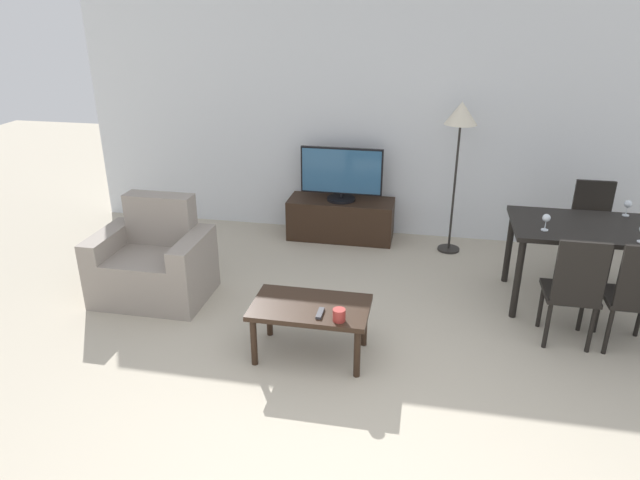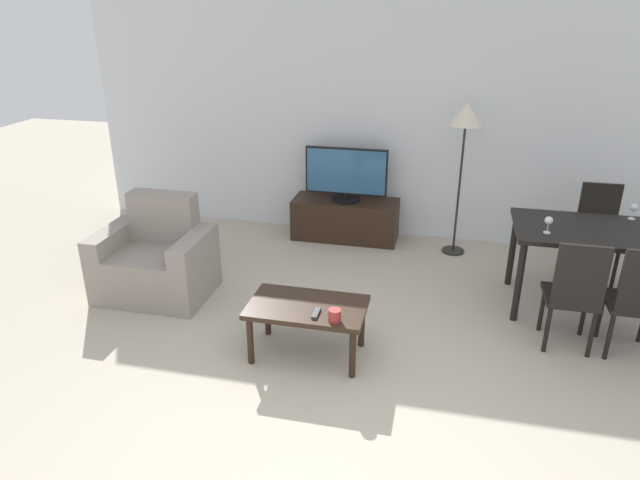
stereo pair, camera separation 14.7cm
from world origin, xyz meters
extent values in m
plane|color=#B2A893|center=(0.00, 0.00, 0.00)|extent=(18.00, 18.00, 0.00)
cube|color=silver|center=(0.00, 3.82, 1.35)|extent=(7.23, 0.06, 2.70)
cube|color=gray|center=(-2.00, 1.77, 0.22)|extent=(0.64, 0.73, 0.45)
cube|color=gray|center=(-2.00, 2.03, 0.68)|extent=(0.64, 0.20, 0.47)
cube|color=gray|center=(-2.41, 1.77, 0.31)|extent=(0.18, 0.73, 0.63)
cube|color=gray|center=(-1.59, 1.77, 0.31)|extent=(0.18, 0.73, 0.63)
cube|color=black|center=(-0.53, 3.52, 0.23)|extent=(1.20, 0.45, 0.46)
cylinder|color=black|center=(-0.53, 3.52, 0.48)|extent=(0.32, 0.32, 0.03)
cylinder|color=black|center=(-0.53, 3.52, 0.52)|extent=(0.04, 0.04, 0.05)
cube|color=black|center=(-0.53, 3.52, 0.81)|extent=(0.92, 0.04, 0.53)
cube|color=#2D5B84|center=(-0.53, 3.50, 0.81)|extent=(0.89, 0.01, 0.49)
cube|color=black|center=(-0.38, 1.13, 0.42)|extent=(0.89, 0.53, 0.04)
cylinder|color=black|center=(-0.77, 0.92, 0.20)|extent=(0.05, 0.05, 0.40)
cylinder|color=black|center=(0.01, 0.92, 0.20)|extent=(0.05, 0.05, 0.40)
cylinder|color=black|center=(-0.77, 1.34, 0.20)|extent=(0.05, 0.05, 0.40)
cylinder|color=black|center=(0.01, 1.34, 0.20)|extent=(0.05, 0.05, 0.40)
cube|color=black|center=(1.82, 2.39, 0.75)|extent=(1.28, 0.82, 0.04)
cylinder|color=black|center=(1.24, 2.04, 0.36)|extent=(0.06, 0.06, 0.73)
cylinder|color=black|center=(1.24, 2.74, 0.36)|extent=(0.06, 0.06, 0.73)
cylinder|color=black|center=(2.40, 2.74, 0.36)|extent=(0.06, 0.06, 0.73)
cube|color=black|center=(1.60, 1.75, 0.42)|extent=(0.40, 0.40, 0.04)
cylinder|color=black|center=(1.43, 1.91, 0.20)|extent=(0.04, 0.04, 0.40)
cylinder|color=black|center=(1.76, 1.91, 0.20)|extent=(0.04, 0.04, 0.40)
cylinder|color=black|center=(1.43, 1.59, 0.20)|extent=(0.04, 0.04, 0.40)
cylinder|color=black|center=(1.76, 1.59, 0.20)|extent=(0.04, 0.04, 0.40)
cube|color=black|center=(1.60, 1.57, 0.69)|extent=(0.37, 0.04, 0.50)
cube|color=black|center=(2.05, 3.03, 0.42)|extent=(0.40, 0.40, 0.04)
cylinder|color=black|center=(1.88, 2.87, 0.20)|extent=(0.04, 0.04, 0.40)
cylinder|color=black|center=(2.21, 2.87, 0.20)|extent=(0.04, 0.04, 0.40)
cylinder|color=black|center=(1.88, 3.19, 0.20)|extent=(0.04, 0.04, 0.40)
cylinder|color=black|center=(2.21, 3.19, 0.20)|extent=(0.04, 0.04, 0.40)
cube|color=black|center=(2.05, 3.21, 0.69)|extent=(0.37, 0.04, 0.50)
cube|color=black|center=(2.05, 1.75, 0.42)|extent=(0.40, 0.40, 0.04)
cylinder|color=black|center=(1.88, 1.91, 0.20)|extent=(0.04, 0.04, 0.40)
cylinder|color=black|center=(2.21, 1.91, 0.20)|extent=(0.04, 0.04, 0.40)
cylinder|color=black|center=(1.88, 1.59, 0.20)|extent=(0.04, 0.04, 0.40)
cylinder|color=black|center=(0.70, 3.40, 0.01)|extent=(0.24, 0.24, 0.02)
cylinder|color=black|center=(0.70, 3.40, 0.71)|extent=(0.02, 0.02, 1.38)
cone|color=beige|center=(0.70, 3.40, 1.51)|extent=(0.33, 0.33, 0.23)
cube|color=#38383D|center=(-0.28, 1.01, 0.45)|extent=(0.04, 0.15, 0.02)
cylinder|color=maroon|center=(-0.13, 0.95, 0.48)|extent=(0.09, 0.09, 0.09)
cylinder|color=silver|center=(2.20, 2.71, 0.77)|extent=(0.06, 0.06, 0.01)
cylinder|color=silver|center=(2.20, 2.71, 0.81)|extent=(0.01, 0.01, 0.07)
sphere|color=silver|center=(2.20, 2.71, 0.88)|extent=(0.07, 0.07, 0.07)
cylinder|color=silver|center=(1.42, 2.20, 0.77)|extent=(0.06, 0.06, 0.01)
cylinder|color=silver|center=(1.42, 2.20, 0.81)|extent=(0.01, 0.01, 0.07)
sphere|color=silver|center=(1.42, 2.20, 0.88)|extent=(0.07, 0.07, 0.07)
camera|label=1|loc=(0.42, -2.56, 2.57)|focal=32.00mm
camera|label=2|loc=(0.57, -2.53, 2.57)|focal=32.00mm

